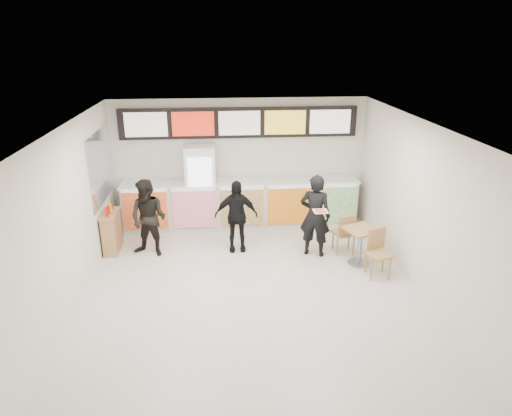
{
  "coord_description": "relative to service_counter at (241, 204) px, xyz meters",
  "views": [
    {
      "loc": [
        -0.54,
        -7.12,
        4.36
      ],
      "look_at": [
        0.19,
        1.2,
        1.17
      ],
      "focal_mm": 32.0,
      "sensor_mm": 36.0,
      "label": 1
    }
  ],
  "objects": [
    {
      "name": "wall_left",
      "position": [
        -3.0,
        -3.09,
        0.93
      ],
      "size": [
        0.0,
        7.0,
        7.0
      ],
      "primitive_type": "plane",
      "rotation": [
        1.57,
        0.0,
        1.57
      ],
      "color": "silver",
      "rests_on": "floor"
    },
    {
      "name": "wall_back",
      "position": [
        -0.0,
        0.41,
        0.93
      ],
      "size": [
        6.0,
        0.0,
        6.0
      ],
      "primitive_type": "plane",
      "rotation": [
        1.57,
        0.0,
        0.0
      ],
      "color": "silver",
      "rests_on": "floor"
    },
    {
      "name": "cafe_table",
      "position": [
        2.27,
        -2.16,
        -0.04
      ],
      "size": [
        0.94,
        1.61,
        0.91
      ],
      "rotation": [
        0.0,
        0.0,
        0.35
      ],
      "color": "tan",
      "rests_on": "floor"
    },
    {
      "name": "floor",
      "position": [
        -0.0,
        -3.09,
        -0.57
      ],
      "size": [
        7.0,
        7.0,
        0.0
      ],
      "primitive_type": "plane",
      "color": "beige",
      "rests_on": "ground"
    },
    {
      "name": "condiment_ledge",
      "position": [
        -2.82,
        -1.1,
        -0.13
      ],
      "size": [
        0.31,
        0.77,
        1.03
      ],
      "color": "tan",
      "rests_on": "floor"
    },
    {
      "name": "drinks_fridge",
      "position": [
        -0.93,
        0.02,
        0.43
      ],
      "size": [
        0.7,
        0.67,
        2.0
      ],
      "color": "white",
      "rests_on": "floor"
    },
    {
      "name": "customer_mid",
      "position": [
        -0.18,
        -1.3,
        0.21
      ],
      "size": [
        0.92,
        0.39,
        1.56
      ],
      "primitive_type": "imported",
      "rotation": [
        0.0,
        0.0,
        0.02
      ],
      "color": "black",
      "rests_on": "floor"
    },
    {
      "name": "customer_left",
      "position": [
        -1.98,
        -1.38,
        0.25
      ],
      "size": [
        0.96,
        0.86,
        1.64
      ],
      "primitive_type": "imported",
      "rotation": [
        0.0,
        0.0,
        -0.36
      ],
      "color": "black",
      "rests_on": "floor"
    },
    {
      "name": "pizza_slice",
      "position": [
        1.43,
        -2.12,
        0.58
      ],
      "size": [
        0.36,
        0.36,
        0.02
      ],
      "color": "beige",
      "rests_on": "customer_main"
    },
    {
      "name": "mirror_panel",
      "position": [
        -2.99,
        -0.64,
        1.18
      ],
      "size": [
        0.01,
        2.0,
        1.5
      ],
      "primitive_type": "cube",
      "color": "#B2B7BF",
      "rests_on": "wall_left"
    },
    {
      "name": "menu_board",
      "position": [
        0.0,
        0.32,
        1.88
      ],
      "size": [
        5.5,
        0.14,
        0.7
      ],
      "color": "black",
      "rests_on": "wall_back"
    },
    {
      "name": "customer_main",
      "position": [
        1.43,
        -1.67,
        0.3
      ],
      "size": [
        0.75,
        0.63,
        1.75
      ],
      "primitive_type": "imported",
      "rotation": [
        0.0,
        0.0,
        2.76
      ],
      "color": "black",
      "rests_on": "floor"
    },
    {
      "name": "service_counter",
      "position": [
        0.0,
        0.0,
        0.0
      ],
      "size": [
        5.56,
        0.77,
        1.14
      ],
      "color": "silver",
      "rests_on": "floor"
    },
    {
      "name": "wall_right",
      "position": [
        3.0,
        -3.09,
        0.93
      ],
      "size": [
        0.0,
        7.0,
        7.0
      ],
      "primitive_type": "plane",
      "rotation": [
        1.57,
        0.0,
        -1.57
      ],
      "color": "silver",
      "rests_on": "floor"
    },
    {
      "name": "ceiling",
      "position": [
        -0.0,
        -3.09,
        2.43
      ],
      "size": [
        7.0,
        7.0,
        0.0
      ],
      "primitive_type": "plane",
      "rotation": [
        3.14,
        0.0,
        0.0
      ],
      "color": "white",
      "rests_on": "wall_back"
    }
  ]
}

